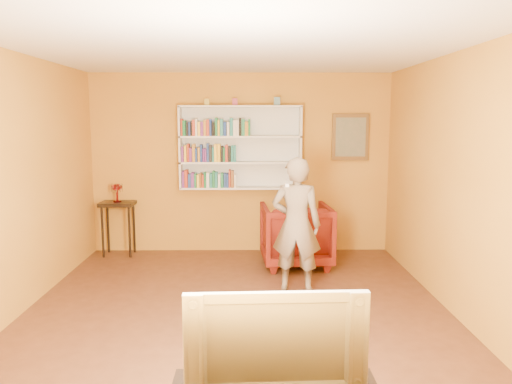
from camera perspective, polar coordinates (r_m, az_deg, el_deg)
room_shell at (r=5.15m, az=-2.24°, el=-2.89°), size 5.30×5.80×2.88m
bookshelf at (r=7.47m, az=-1.78°, el=5.08°), size 1.80×0.29×1.23m
books_row_lower at (r=7.43m, az=-5.47°, el=1.40°), size 0.80×0.19×0.26m
books_row_middle at (r=7.39m, az=-5.35°, el=4.39°), size 0.79×0.19×0.27m
books_row_upper at (r=7.36m, az=-4.54°, el=7.31°), size 1.00×0.19×0.26m
ornament_left at (r=7.43m, az=-5.63°, el=10.19°), size 0.07×0.07×0.10m
ornament_centre at (r=7.40m, az=-2.42°, el=10.25°), size 0.07×0.07×0.10m
ornament_right at (r=7.41m, az=2.41°, el=10.32°), size 0.09×0.09×0.12m
framed_painting at (r=7.66m, az=10.73°, el=6.19°), size 0.55×0.05×0.70m
console_table at (r=7.67m, az=-15.51°, el=-2.12°), size 0.49×0.38×0.80m
ruby_lustre at (r=7.62m, az=-15.61°, el=0.34°), size 0.16×0.17×0.27m
armchair at (r=6.95m, az=4.57°, el=-4.88°), size 0.98×1.01×0.86m
person at (r=5.85m, az=4.62°, el=-3.75°), size 0.64×0.48×1.59m
game_remote at (r=5.41m, az=3.53°, el=0.85°), size 0.04×0.15×0.04m
television at (r=3.07m, az=2.16°, el=-16.08°), size 1.06×0.18×0.61m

